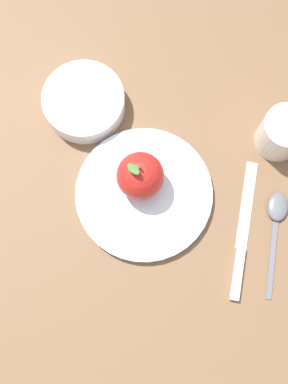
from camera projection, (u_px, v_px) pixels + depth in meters
The scene contains 7 objects.
ground_plane at pixel (158, 208), 0.79m from camera, with size 2.40×2.40×0.00m, color brown.
dinner_plate at pixel (144, 194), 0.79m from camera, with size 0.22×0.22×0.01m.
apple at pixel (140, 176), 0.75m from camera, with size 0.08×0.08×0.09m.
side_bowl at pixel (84, 101), 0.81m from camera, with size 0.14×0.14×0.04m.
cup at pixel (282, 132), 0.78m from camera, with size 0.07×0.07×0.08m.
knife at pixel (242, 242), 0.77m from camera, with size 0.11×0.21×0.01m.
spoon at pixel (276, 218), 0.78m from camera, with size 0.09×0.17×0.01m.
Camera 1 is at (0.06, 0.15, 0.77)m, focal length 45.13 mm.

